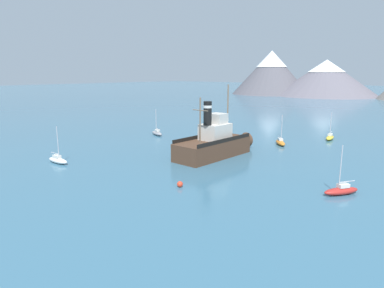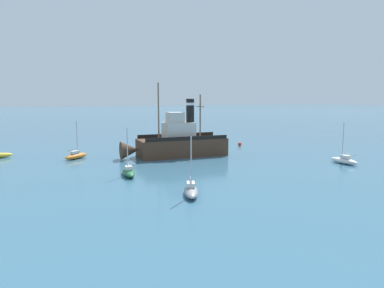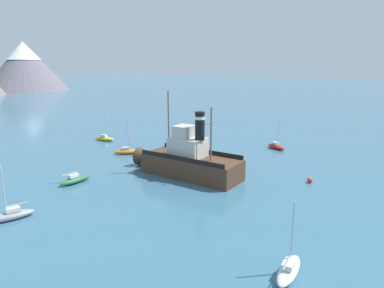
% 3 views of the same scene
% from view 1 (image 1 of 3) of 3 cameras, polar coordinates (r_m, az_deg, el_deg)
% --- Properties ---
extents(ground_plane, '(600.00, 600.00, 0.00)m').
position_cam_1_polar(ground_plane, '(48.05, 2.80, -2.09)').
color(ground_plane, '#38667F').
extents(old_tugboat, '(4.56, 14.44, 9.90)m').
position_cam_1_polar(old_tugboat, '(48.00, 3.95, 0.12)').
color(old_tugboat, '#4C3323').
rests_on(old_tugboat, ground).
extents(sailboat_green, '(3.85, 1.30, 4.90)m').
position_cam_1_polar(sailboat_green, '(60.72, 2.15, 1.28)').
color(sailboat_green, '#286B3D').
rests_on(sailboat_green, ground).
extents(sailboat_white, '(3.87, 1.36, 4.90)m').
position_cam_1_polar(sailboat_white, '(47.73, -21.45, -2.48)').
color(sailboat_white, white).
rests_on(sailboat_white, ground).
extents(sailboat_red, '(2.89, 3.83, 4.90)m').
position_cam_1_polar(sailboat_red, '(36.26, 23.61, -7.08)').
color(sailboat_red, '#B22823').
rests_on(sailboat_red, ground).
extents(sailboat_grey, '(3.95, 2.30, 4.90)m').
position_cam_1_polar(sailboat_grey, '(64.58, -5.86, 1.87)').
color(sailboat_grey, gray).
rests_on(sailboat_grey, ground).
extents(sailboat_yellow, '(1.75, 3.93, 4.90)m').
position_cam_1_polar(sailboat_yellow, '(64.50, 22.00, 1.04)').
color(sailboat_yellow, gold).
rests_on(sailboat_yellow, ground).
extents(sailboat_orange, '(3.38, 3.54, 4.90)m').
position_cam_1_polar(sailboat_orange, '(57.45, 14.52, 0.30)').
color(sailboat_orange, orange).
rests_on(sailboat_orange, ground).
extents(mooring_buoy, '(0.62, 0.62, 0.62)m').
position_cam_1_polar(mooring_buoy, '(35.39, -2.02, -6.71)').
color(mooring_buoy, red).
rests_on(mooring_buoy, ground).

